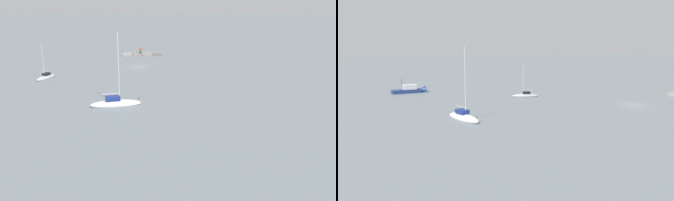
{
  "view_description": "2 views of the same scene",
  "coord_description": "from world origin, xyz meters",
  "views": [
    {
      "loc": [
        -5.08,
        86.04,
        15.53
      ],
      "look_at": [
        -5.9,
        36.51,
        2.01
      ],
      "focal_mm": 41.45,
      "sensor_mm": 36.0,
      "label": 1
    },
    {
      "loc": [
        -46.17,
        48.8,
        11.05
      ],
      "look_at": [
        2.9,
        24.46,
        2.13
      ],
      "focal_mm": 37.55,
      "sensor_mm": 36.0,
      "label": 2
    }
  ],
  "objects": [
    {
      "name": "sailboat_white_far",
      "position": [
        1.64,
        32.01,
        0.37
      ],
      "size": [
        7.66,
        3.62,
        11.01
      ],
      "rotation": [
        0.0,
        0.0,
        1.78
      ],
      "color": "silver",
      "rests_on": "ground_plane"
    },
    {
      "name": "ground_plane",
      "position": [
        0.0,
        0.0,
        0.0
      ],
      "size": [
        500.0,
        500.0,
        0.0
      ],
      "primitive_type": "plane",
      "color": "slate"
    },
    {
      "name": "sailboat_grey_mid",
      "position": [
        17.19,
        12.87,
        0.27
      ],
      "size": [
        3.37,
        5.68,
        7.15
      ],
      "rotation": [
        0.0,
        0.0,
        5.93
      ],
      "color": "#ADB2B7",
      "rests_on": "ground_plane"
    },
    {
      "name": "motorboat_navy_near",
      "position": [
        34.12,
        32.82,
        0.45
      ],
      "size": [
        2.65,
        7.65,
        4.24
      ],
      "rotation": [
        0.0,
        0.0,
        3.19
      ],
      "color": "navy",
      "rests_on": "ground_plane"
    }
  ]
}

